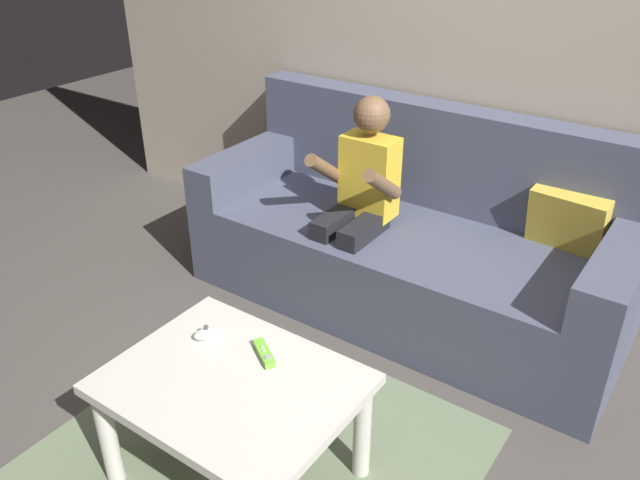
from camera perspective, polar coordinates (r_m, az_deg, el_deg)
The scene contains 8 objects.
ground_plane at distance 2.37m, azimuth -1.92°, elevation -20.06°, with size 9.90×9.90×0.00m, color #4C4742.
wall_back at distance 3.00m, azimuth 16.65°, elevation 17.51°, with size 4.95×0.05×2.50m, color #B2A38E.
couch at distance 3.04m, azimuth 8.15°, elevation -0.32°, with size 2.00×0.80×0.91m.
person_seated_on_couch at distance 2.86m, azimuth 3.40°, elevation 3.78°, with size 0.35×0.42×1.01m.
coffee_table at distance 2.13m, azimuth -7.76°, elevation -13.67°, with size 0.77×0.60×0.43m.
area_rug at distance 2.38m, azimuth -7.17°, elevation -19.92°, with size 1.40×1.48×0.01m, color #6B7A5B.
game_remote_lime_near_edge at distance 2.15m, azimuth -4.98°, elevation -9.99°, with size 0.14×0.11×0.03m.
nunchuk_white at distance 2.24m, azimuth -10.03°, elevation -8.17°, with size 0.08×0.10×0.05m.
Camera 1 is at (0.95, -1.23, 1.78)m, focal length 36.06 mm.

